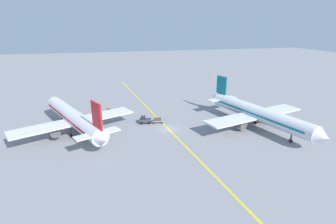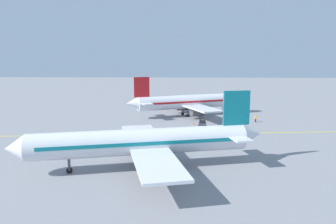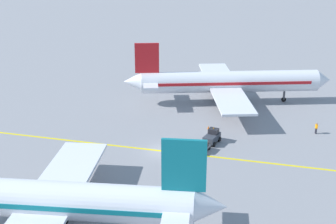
# 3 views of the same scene
# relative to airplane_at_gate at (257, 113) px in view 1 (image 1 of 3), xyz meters

# --- Properties ---
(ground_plane) EXTENTS (400.00, 400.00, 0.00)m
(ground_plane) POSITION_rel_airplane_at_gate_xyz_m (21.21, -4.22, -3.71)
(ground_plane) COLOR gray
(apron_yellow_centreline) EXTENTS (12.31, 119.45, 0.01)m
(apron_yellow_centreline) POSITION_rel_airplane_at_gate_xyz_m (21.21, -4.22, -3.71)
(apron_yellow_centreline) COLOR yellow
(apron_yellow_centreline) RESTS_ON ground
(airplane_at_gate) EXTENTS (28.42, 35.10, 10.60)m
(airplane_at_gate) POSITION_rel_airplane_at_gate_xyz_m (0.00, 0.00, 0.00)
(airplane_at_gate) COLOR silver
(airplane_at_gate) RESTS_ON ground
(airplane_adjacent_stand) EXTENTS (27.74, 33.74, 10.60)m
(airplane_adjacent_stand) POSITION_rel_airplane_at_gate_xyz_m (43.04, -7.63, 0.00)
(airplane_adjacent_stand) COLOR silver
(airplane_adjacent_stand) RESTS_ON ground
(baggage_tug_dark) EXTENTS (3.18, 2.11, 2.11)m
(baggage_tug_dark) POSITION_rel_airplane_at_gate_xyz_m (26.11, -9.72, -2.81)
(baggage_tug_dark) COLOR #333842
(baggage_tug_dark) RESTS_ON ground
(baggage_cart_trailing) EXTENTS (2.77, 1.76, 1.24)m
(baggage_cart_trailing) POSITION_rel_airplane_at_gate_xyz_m (22.85, -9.24, -2.95)
(baggage_cart_trailing) COLOR gray
(baggage_cart_trailing) RESTS_ON ground
(ground_crew_worker) EXTENTS (0.47, 0.40, 1.68)m
(ground_crew_worker) POSITION_rel_airplane_at_gate_xyz_m (34.47, -23.06, -2.80)
(ground_crew_worker) COLOR #23232D
(ground_crew_worker) RESTS_ON ground
(traffic_cone_near_nose) EXTENTS (0.32, 0.32, 0.55)m
(traffic_cone_near_nose) POSITION_rel_airplane_at_gate_xyz_m (30.73, -7.89, -3.43)
(traffic_cone_near_nose) COLOR orange
(traffic_cone_near_nose) RESTS_ON ground
(traffic_cone_mid_apron) EXTENTS (0.32, 0.32, 0.55)m
(traffic_cone_mid_apron) POSITION_rel_airplane_at_gate_xyz_m (8.45, 1.69, -3.43)
(traffic_cone_mid_apron) COLOR orange
(traffic_cone_mid_apron) RESTS_ON ground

